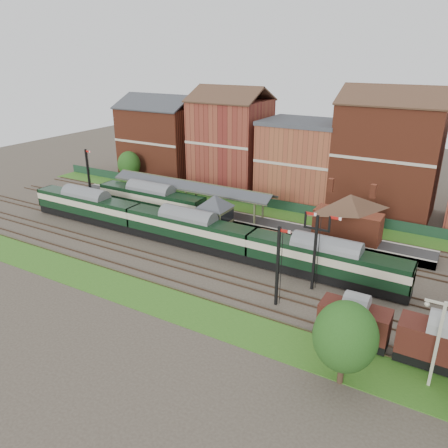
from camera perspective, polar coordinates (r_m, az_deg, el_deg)
The scene contains 20 objects.
ground at distance 52.17m, azimuth -0.21°, elevation -3.96°, with size 160.00×160.00×0.00m, color #473D33.
grass_back at distance 65.39m, azimuth 6.88°, elevation 1.34°, with size 90.00×4.50×0.06m, color #2D6619.
grass_front at distance 43.47m, azimuth -8.33°, elevation -9.80°, with size 90.00×5.00×0.06m, color #2D6619.
fence at distance 66.89m, azimuth 7.60°, elevation 2.43°, with size 90.00×0.12×1.50m, color #193823.
platform at distance 62.04m, azimuth 0.34°, elevation 0.83°, with size 55.00×3.40×1.00m, color #2D2D2D.
signal_box at distance 54.90m, azimuth -1.21°, elevation 1.00°, with size 5.40×5.40×6.00m.
brick_hut at distance 52.26m, azimuth 6.34°, elevation -2.61°, with size 3.20×2.64×2.94m.
station_building at distance 54.95m, azimuth 15.93°, elevation 1.01°, with size 8.10×8.10×5.90m.
canopy at distance 63.77m, azimuth -4.35°, elevation 5.22°, with size 26.00×3.89×4.08m.
semaphore_bracket at distance 43.71m, azimuth 11.86°, elevation -3.04°, with size 3.60×0.25×8.18m.
semaphore_platform_end at distance 74.75m, azimuth -17.32°, elevation 6.42°, with size 1.23×0.25×8.00m.
semaphore_siding at distance 40.70m, azimuth 7.05°, elevation -5.39°, with size 1.23×0.25×8.00m.
yard_lamp at distance 34.52m, azimuth 26.17°, elevation -13.40°, with size 2.60×0.22×7.00m.
town_backdrop at distance 71.55m, azimuth 9.93°, elevation 8.78°, with size 69.00×10.00×16.00m.
dmu_train at distance 53.62m, azimuth -4.69°, elevation -0.57°, with size 51.86×2.73×3.98m.
platform_railcar at distance 64.77m, azimuth -9.48°, elevation 3.19°, with size 17.51×2.76×4.03m.
goods_van_a at distance 38.20m, azimuth 16.62°, elevation -12.01°, with size 5.61×2.43×3.40m.
goods_van_b at distance 37.66m, azimuth 26.35°, elevation -13.84°, with size 6.03×2.61×3.66m.
tree_far at distance 32.55m, azimuth 15.55°, elevation -13.99°, with size 4.54×4.54×6.63m.
tree_back at distance 81.16m, azimuth -12.30°, elevation 7.64°, with size 4.06×4.06×5.93m.
Camera 1 is at (23.75, -40.61, 22.54)m, focal length 35.00 mm.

